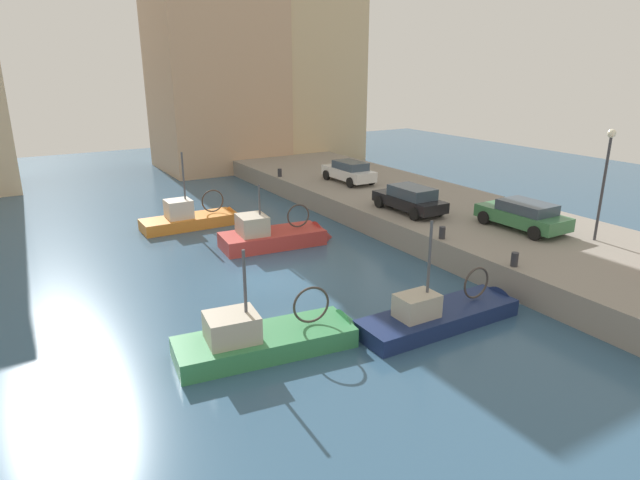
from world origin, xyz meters
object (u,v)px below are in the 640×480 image
mooring_bollard_mid (442,233)px  fishing_boat_green (276,345)px  mooring_bollard_north (280,173)px  fishing_boat_red (279,242)px  fishing_boat_orange (196,223)px  parked_car_black (410,199)px  mooring_bollard_south (515,259)px  quay_streetlamp (606,167)px  fishing_boat_navy (446,320)px  parked_car_green (523,215)px  parked_car_white (349,171)px

mooring_bollard_mid → fishing_boat_green: bearing=-162.3°
mooring_bollard_north → fishing_boat_green: bearing=-117.1°
fishing_boat_red → fishing_boat_orange: size_ratio=1.01×
fishing_boat_orange → fishing_boat_green: bearing=-98.7°
fishing_boat_orange → parked_car_black: fishing_boat_orange is taller
mooring_bollard_south → quay_streetlamp: (5.65, 0.41, 2.98)m
fishing_boat_red → quay_streetlamp: bearing=-42.3°
parked_car_black → mooring_bollard_north: (-1.68, 11.71, -0.43)m
fishing_boat_orange → quay_streetlamp: (13.18, -14.98, 4.30)m
mooring_bollard_mid → fishing_boat_navy: bearing=-130.4°
quay_streetlamp → mooring_bollard_north: bearing=106.1°
parked_car_black → fishing_boat_green: bearing=-147.1°
fishing_boat_orange → parked_car_green: bearing=-46.1°
parked_car_black → mooring_bollard_south: bearing=-101.5°
mooring_bollard_south → mooring_bollard_north: same height
parked_car_green → parked_car_black: 5.71m
fishing_boat_green → mooring_bollard_mid: 10.34m
fishing_boat_orange → parked_car_white: (10.57, 0.65, 1.76)m
fishing_boat_red → mooring_bollard_north: fishing_boat_red is taller
parked_car_white → fishing_boat_orange: bearing=-176.5°
parked_car_green → quay_streetlamp: (1.42, -2.77, 2.56)m
fishing_boat_navy → parked_car_white: size_ratio=1.66×
fishing_boat_green → fishing_boat_orange: fishing_boat_orange is taller
mooring_bollard_mid → mooring_bollard_north: 16.00m
fishing_boat_red → parked_car_green: 11.73m
mooring_bollard_mid → quay_streetlamp: quay_streetlamp is taller
fishing_boat_orange → quay_streetlamp: 20.42m
mooring_bollard_south → mooring_bollard_north: (0.00, 20.00, 0.00)m
parked_car_black → mooring_bollard_mid: 4.63m
fishing_boat_orange → quay_streetlamp: bearing=-48.7°
fishing_boat_red → mooring_bollard_mid: 8.05m
fishing_boat_orange → mooring_bollard_south: fishing_boat_orange is taller
fishing_boat_orange → mooring_bollard_north: bearing=31.4°
fishing_boat_green → parked_car_green: (14.00, 2.31, 1.76)m
parked_car_white → quay_streetlamp: bearing=-80.5°
mooring_bollard_mid → mooring_bollard_north: (0.00, 16.00, 0.00)m
fishing_boat_orange → mooring_bollard_mid: fishing_boat_orange is taller
fishing_boat_green → parked_car_green: bearing=9.4°
fishing_boat_navy → quay_streetlamp: size_ratio=1.41×
fishing_boat_navy → mooring_bollard_mid: bearing=49.6°
parked_car_white → mooring_bollard_mid: size_ratio=7.49×
fishing_boat_green → mooring_bollard_mid: size_ratio=11.92×
parked_car_green → parked_car_white: (-1.20, 12.86, 0.02)m
fishing_boat_red → parked_car_black: (6.73, -1.84, 1.76)m
parked_car_black → quay_streetlamp: (3.97, -7.87, 2.55)m
fishing_boat_red → mooring_bollard_south: 11.40m
parked_car_black → quay_streetlamp: 9.18m
fishing_boat_red → mooring_bollard_south: bearing=-63.5°
parked_car_black → mooring_bollard_north: parked_car_black is taller
fishing_boat_navy → parked_car_white: bearing=67.4°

